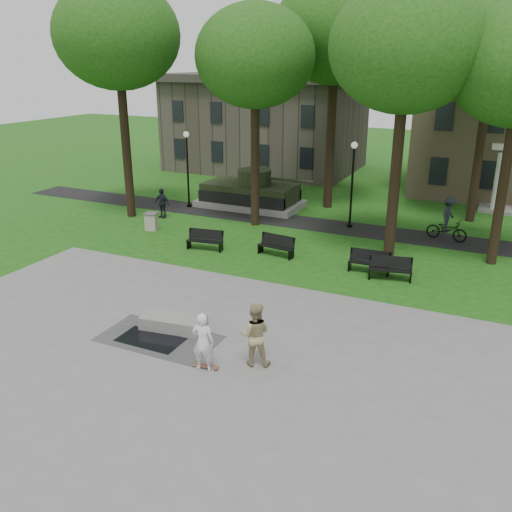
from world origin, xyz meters
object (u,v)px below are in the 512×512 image
Objects in this scene: skateboarder at (203,342)px; friend_watching at (255,334)px; concrete_block at (173,322)px; park_bench_0 at (206,239)px; trash_bin at (151,221)px; cyclist at (448,223)px.

skateboarder is 0.93× the size of friend_watching.
park_bench_0 is at bearing 112.46° from concrete_block.
park_bench_0 reaches higher than trash_bin.
park_bench_0 is (-5.53, 9.64, -0.43)m from skateboarder.
cyclist is 1.24× the size of park_bench_0.
skateboarder is 11.12m from park_bench_0.
trash_bin is at bearing 151.78° from park_bench_0.
friend_watching is 2.09× the size of trash_bin.
cyclist reaches higher than concrete_block.
concrete_block is 8.42m from park_bench_0.
cyclist is 2.37× the size of trash_bin.
park_bench_0 is at bearing -71.45° from skateboarder.
cyclist reaches higher than friend_watching.
cyclist is at bearing 18.70° from trash_bin.
cyclist is (5.02, 16.26, -0.02)m from skateboarder.
skateboarder is at bearing -48.66° from trash_bin.
concrete_block is 12.03m from trash_bin.
park_bench_0 is 4.62m from trash_bin.
cyclist is at bearing 63.03° from concrete_block.
concrete_block is at bearing -51.06° from trash_bin.
trash_bin is (-14.89, -5.04, -0.44)m from cyclist.
friend_watching is 15.77m from cyclist.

